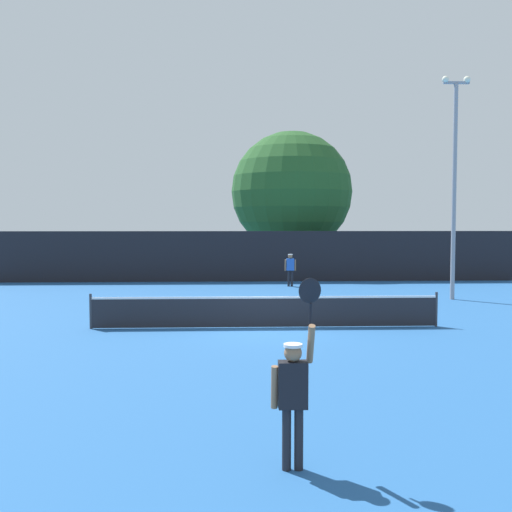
# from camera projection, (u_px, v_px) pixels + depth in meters

# --- Properties ---
(ground_plane) EXTENTS (120.00, 120.00, 0.00)m
(ground_plane) POSITION_uv_depth(u_px,v_px,m) (266.00, 328.00, 18.34)
(ground_plane) COLOR #235693
(tennis_net) EXTENTS (10.71, 0.08, 1.07)m
(tennis_net) POSITION_uv_depth(u_px,v_px,m) (266.00, 311.00, 18.31)
(tennis_net) COLOR #232328
(tennis_net) RESTS_ON ground
(perimeter_fence) EXTENTS (28.95, 0.12, 2.74)m
(perimeter_fence) POSITION_uv_depth(u_px,v_px,m) (251.00, 256.00, 32.37)
(perimeter_fence) COLOR black
(perimeter_fence) RESTS_ON ground
(player_serving) EXTENTS (0.68, 0.40, 2.52)m
(player_serving) POSITION_uv_depth(u_px,v_px,m) (294.00, 386.00, 7.79)
(player_serving) COLOR black
(player_serving) RESTS_ON ground
(player_receiving) EXTENTS (0.57, 0.24, 1.63)m
(player_receiving) POSITION_uv_depth(u_px,v_px,m) (290.00, 267.00, 29.95)
(player_receiving) COLOR blue
(player_receiving) RESTS_ON ground
(tennis_ball) EXTENTS (0.07, 0.07, 0.07)m
(tennis_ball) POSITION_uv_depth(u_px,v_px,m) (312.00, 322.00, 19.10)
(tennis_ball) COLOR #CCE033
(tennis_ball) RESTS_ON ground
(light_pole) EXTENTS (1.18, 0.28, 9.22)m
(light_pole) POSITION_uv_depth(u_px,v_px,m) (454.00, 175.00, 24.70)
(light_pole) COLOR gray
(light_pole) RESTS_ON ground
(large_tree) EXTENTS (7.57, 7.57, 8.92)m
(large_tree) POSITION_uv_depth(u_px,v_px,m) (292.00, 192.00, 37.58)
(large_tree) COLOR brown
(large_tree) RESTS_ON ground
(parked_car_near) EXTENTS (2.20, 4.33, 1.69)m
(parked_car_near) POSITION_uv_depth(u_px,v_px,m) (411.00, 260.00, 38.30)
(parked_car_near) COLOR white
(parked_car_near) RESTS_ON ground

